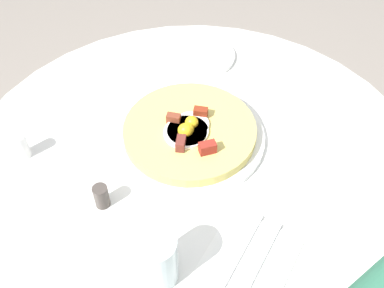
# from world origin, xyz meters

# --- Properties ---
(dining_table) EXTENTS (0.95, 0.95, 0.75)m
(dining_table) POSITION_xyz_m (0.00, 0.00, 0.57)
(dining_table) COLOR silver
(dining_table) RESTS_ON ground_plane
(pizza_plate) EXTENTS (0.31, 0.31, 0.01)m
(pizza_plate) POSITION_xyz_m (-0.06, -0.04, 0.76)
(pizza_plate) COLOR white
(pizza_plate) RESTS_ON dining_table
(breakfast_pizza) EXTENTS (0.27, 0.27, 0.05)m
(breakfast_pizza) POSITION_xyz_m (-0.05, -0.04, 0.78)
(breakfast_pizza) COLOR tan
(breakfast_pizza) RESTS_ON pizza_plate
(bread_plate) EXTENTS (0.17, 0.17, 0.01)m
(bread_plate) POSITION_xyz_m (-0.31, -0.13, 0.76)
(bread_plate) COLOR white
(bread_plate) RESTS_ON dining_table
(napkin) EXTENTS (0.18, 0.15, 0.00)m
(napkin) POSITION_xyz_m (0.16, 0.17, 0.75)
(napkin) COLOR white
(napkin) RESTS_ON dining_table
(fork) EXTENTS (0.18, 0.02, 0.00)m
(fork) POSITION_xyz_m (0.16, 0.19, 0.76)
(fork) COLOR silver
(fork) RESTS_ON napkin
(knife) EXTENTS (0.18, 0.02, 0.00)m
(knife) POSITION_xyz_m (0.16, 0.15, 0.76)
(knife) COLOR silver
(knife) RESTS_ON napkin
(water_glass) EXTENTS (0.07, 0.07, 0.10)m
(water_glass) POSITION_xyz_m (0.24, 0.05, 0.80)
(water_glass) COLOR silver
(water_glass) RESTS_ON dining_table
(salt_shaker) EXTENTS (0.03, 0.03, 0.06)m
(salt_shaker) POSITION_xyz_m (0.13, -0.32, 0.78)
(salt_shaker) COLOR white
(salt_shaker) RESTS_ON dining_table
(pepper_shaker) EXTENTS (0.03, 0.03, 0.05)m
(pepper_shaker) POSITION_xyz_m (0.16, -0.11, 0.77)
(pepper_shaker) COLOR #3F3833
(pepper_shaker) RESTS_ON dining_table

